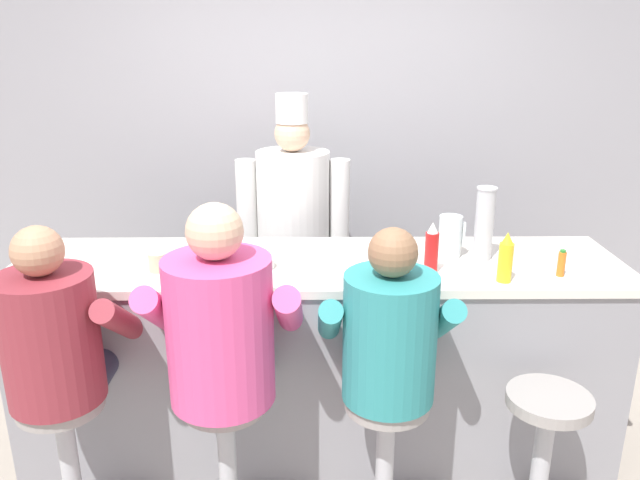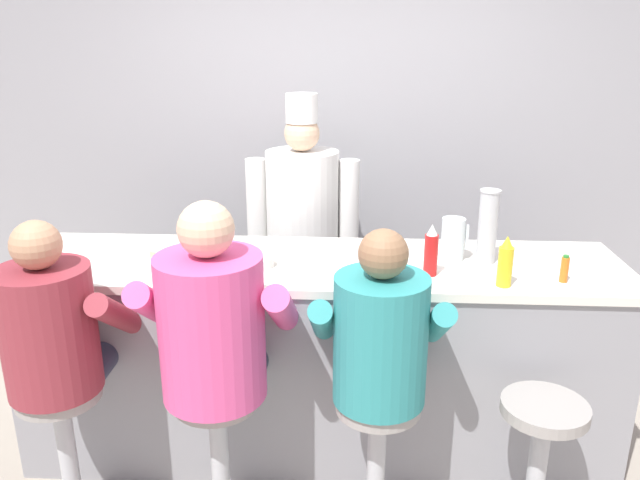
% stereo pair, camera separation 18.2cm
% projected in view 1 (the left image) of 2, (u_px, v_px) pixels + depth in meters
% --- Properties ---
extents(wall_back, '(10.00, 0.06, 2.70)m').
position_uv_depth(wall_back, '(317.00, 150.00, 4.17)').
color(wall_back, '#99999E').
rests_on(wall_back, ground_plane).
extents(diner_counter, '(2.95, 0.74, 1.04)m').
position_uv_depth(diner_counter, '(318.00, 356.00, 3.18)').
color(diner_counter, gray).
rests_on(diner_counter, ground_plane).
extents(ketchup_bottle_red, '(0.06, 0.06, 0.24)m').
position_uv_depth(ketchup_bottle_red, '(432.00, 249.00, 2.85)').
color(ketchup_bottle_red, red).
rests_on(ketchup_bottle_red, diner_counter).
extents(mustard_bottle_yellow, '(0.06, 0.06, 0.23)m').
position_uv_depth(mustard_bottle_yellow, '(506.00, 259.00, 2.74)').
color(mustard_bottle_yellow, yellow).
rests_on(mustard_bottle_yellow, diner_counter).
extents(hot_sauce_bottle_orange, '(0.04, 0.04, 0.12)m').
position_uv_depth(hot_sauce_bottle_orange, '(561.00, 263.00, 2.82)').
color(hot_sauce_bottle_orange, orange).
rests_on(hot_sauce_bottle_orange, diner_counter).
extents(water_pitcher_clear, '(0.13, 0.11, 0.21)m').
position_uv_depth(water_pitcher_clear, '(450.00, 236.00, 3.05)').
color(water_pitcher_clear, silver).
rests_on(water_pitcher_clear, diner_counter).
extents(breakfast_plate, '(0.23, 0.23, 0.05)m').
position_uv_depth(breakfast_plate, '(212.00, 264.00, 2.94)').
color(breakfast_plate, white).
rests_on(breakfast_plate, diner_counter).
extents(cereal_bowl, '(0.16, 0.16, 0.05)m').
position_uv_depth(cereal_bowl, '(258.00, 263.00, 2.93)').
color(cereal_bowl, white).
rests_on(cereal_bowl, diner_counter).
extents(coffee_mug_tan, '(0.13, 0.08, 0.09)m').
position_uv_depth(coffee_mug_tan, '(159.00, 262.00, 2.88)').
color(coffee_mug_tan, beige).
rests_on(coffee_mug_tan, diner_counter).
extents(cup_stack_steel, '(0.10, 0.10, 0.36)m').
position_uv_depth(cup_stack_steel, '(484.00, 223.00, 3.00)').
color(cup_stack_steel, '#B7BABF').
rests_on(cup_stack_steel, diner_counter).
extents(diner_seated_maroon, '(0.58, 0.57, 1.41)m').
position_uv_depth(diner_seated_maroon, '(56.00, 347.00, 2.50)').
color(diner_seated_maroon, '#B2B5BA').
rests_on(diner_seated_maroon, ground_plane).
extents(diner_seated_pink, '(0.64, 0.64, 1.50)m').
position_uv_depth(diner_seated_pink, '(222.00, 337.00, 2.50)').
color(diner_seated_pink, '#B2B5BA').
rests_on(diner_seated_pink, ground_plane).
extents(diner_seated_teal, '(0.57, 0.56, 1.40)m').
position_uv_depth(diner_seated_teal, '(388.00, 347.00, 2.52)').
color(diner_seated_teal, '#B2B5BA').
rests_on(diner_seated_teal, ground_plane).
extents(empty_stool_round, '(0.35, 0.35, 0.68)m').
position_uv_depth(empty_stool_round, '(544.00, 442.00, 2.63)').
color(empty_stool_round, '#B2B5BA').
rests_on(empty_stool_round, ground_plane).
extents(cook_in_whites_near, '(0.69, 0.44, 1.76)m').
position_uv_depth(cook_in_whites_near, '(293.00, 225.00, 3.84)').
color(cook_in_whites_near, '#232328').
rests_on(cook_in_whites_near, ground_plane).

